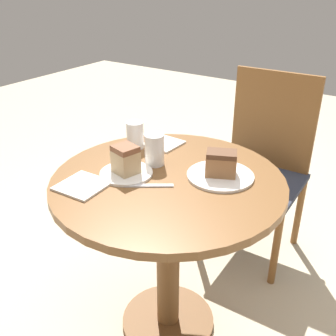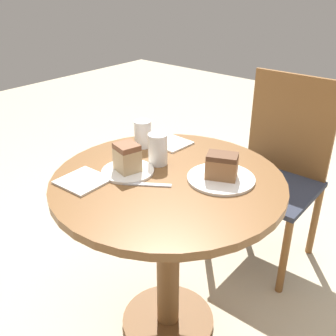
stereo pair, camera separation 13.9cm
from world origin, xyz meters
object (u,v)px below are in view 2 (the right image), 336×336
(plate_near, at_px, (128,171))
(chair, at_px, (275,169))
(cake_slice_near, at_px, (127,157))
(plate_far, at_px, (221,178))
(glass_lemonade, at_px, (158,151))
(cake_slice_far, at_px, (222,166))
(glass_water, at_px, (143,136))

(plate_near, bearing_deg, chair, 75.36)
(chair, bearing_deg, cake_slice_near, -105.82)
(plate_far, distance_m, glass_lemonade, 0.27)
(glass_lemonade, bearing_deg, cake_slice_near, -105.75)
(chair, relative_size, cake_slice_near, 9.21)
(plate_far, distance_m, cake_slice_far, 0.05)
(cake_slice_far, relative_size, glass_lemonade, 1.05)
(glass_water, bearing_deg, glass_lemonade, -27.55)
(glass_lemonade, height_order, glass_water, glass_lemonade)
(plate_near, distance_m, cake_slice_far, 0.34)
(plate_near, xyz_separation_m, plate_far, (0.29, 0.17, 0.00))
(cake_slice_near, xyz_separation_m, cake_slice_far, (0.29, 0.17, -0.01))
(plate_near, relative_size, glass_lemonade, 1.60)
(cake_slice_near, height_order, cake_slice_far, cake_slice_near)
(chair, xyz_separation_m, plate_near, (-0.21, -0.82, 0.24))
(cake_slice_far, distance_m, glass_water, 0.42)
(cake_slice_near, distance_m, cake_slice_far, 0.34)
(plate_near, xyz_separation_m, cake_slice_far, (0.29, 0.17, 0.05))
(cake_slice_far, height_order, glass_water, glass_water)
(plate_far, relative_size, cake_slice_far, 1.89)
(plate_near, bearing_deg, glass_water, 120.11)
(chair, bearing_deg, plate_near, -105.82)
(plate_far, xyz_separation_m, glass_lemonade, (-0.26, -0.05, 0.05))
(glass_lemonade, bearing_deg, cake_slice_far, 10.49)
(chair, distance_m, cake_slice_far, 0.71)
(cake_slice_near, height_order, glass_lemonade, glass_lemonade)
(plate_near, distance_m, cake_slice_near, 0.06)
(plate_far, xyz_separation_m, glass_water, (-0.41, 0.03, 0.04))
(cake_slice_far, bearing_deg, chair, 97.02)
(cake_slice_near, relative_size, cake_slice_far, 0.81)
(plate_far, xyz_separation_m, cake_slice_near, (-0.29, -0.17, 0.06))
(chair, distance_m, plate_near, 0.88)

